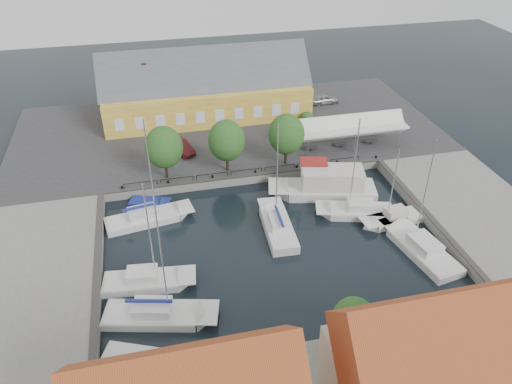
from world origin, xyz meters
TOP-DOWN VIEW (x-y plane):
  - ground at (0.00, 0.00)m, footprint 140.00×140.00m
  - north_quay at (0.00, 23.00)m, footprint 56.00×26.00m
  - west_quay at (-22.00, -2.00)m, footprint 12.00×24.00m
  - east_quay at (22.00, -2.00)m, footprint 12.00×24.00m
  - quay_edge_fittings at (0.02, 4.75)m, footprint 56.00×24.72m
  - warehouse at (-2.60, 28.36)m, footprint 28.56×14.00m
  - tent_canopy at (14.00, 14.50)m, footprint 14.00×4.00m
  - quay_trees at (-2.00, 12.00)m, footprint 18.20×4.20m
  - car_silver at (15.56, 27.93)m, footprint 4.33×1.87m
  - car_red at (-6.77, 17.73)m, footprint 3.27×4.83m
  - center_sailboat at (1.03, 0.88)m, footprint 3.00×8.84m
  - trawler at (8.04, 6.07)m, footprint 12.35×6.22m
  - east_boat_a at (9.85, 1.67)m, footprint 8.50×4.84m
  - east_boat_b at (12.86, -0.53)m, footprint 6.75×2.88m
  - east_boat_c at (13.40, -5.37)m, footprint 4.60×9.91m
  - west_boat_a at (-11.63, 5.42)m, footprint 9.37×4.03m
  - west_boat_c at (-12.12, -4.04)m, footprint 8.35×3.50m
  - west_boat_d at (-11.47, -8.20)m, footprint 9.65×4.93m
  - launch_sw at (-13.34, -11.97)m, footprint 5.54×3.83m
  - launch_nw at (-11.33, 8.44)m, footprint 4.71×3.15m

SIDE VIEW (x-z plane):
  - ground at x=0.00m, z-range 0.00..0.00m
  - launch_nw at x=-11.33m, z-range -0.35..0.53m
  - launch_sw at x=-13.34m, z-range -0.40..0.58m
  - east_boat_c at x=13.40m, z-range -5.79..6.31m
  - west_boat_c at x=-12.12m, z-range -5.24..5.76m
  - east_boat_b at x=12.86m, z-range -4.35..4.88m
  - east_boat_a at x=9.85m, z-range -5.53..6.05m
  - west_boat_d at x=-11.47m, z-range -5.91..6.45m
  - west_boat_a at x=-11.63m, z-range -5.73..6.27m
  - center_sailboat at x=1.03m, z-range -5.64..6.37m
  - north_quay at x=0.00m, z-range 0.00..1.00m
  - west_quay at x=-22.00m, z-range 0.00..1.00m
  - east_quay at x=22.00m, z-range 0.00..1.00m
  - trawler at x=8.04m, z-range -1.48..3.52m
  - quay_edge_fittings at x=0.02m, z-range 0.86..1.26m
  - car_silver at x=15.56m, z-range 1.00..2.45m
  - car_red at x=-6.77m, z-range 1.00..2.51m
  - tent_canopy at x=14.00m, z-range 2.27..5.10m
  - warehouse at x=-2.60m, z-range -0.35..9.20m
  - quay_trees at x=-2.00m, z-range 1.73..8.03m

